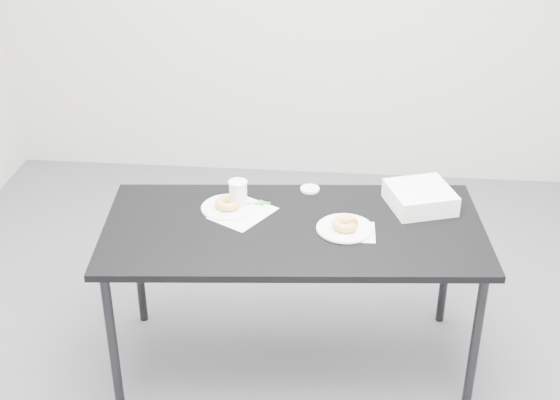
# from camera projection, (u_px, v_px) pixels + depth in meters

# --- Properties ---
(floor) EXTENTS (4.00, 4.00, 0.00)m
(floor) POSITION_uv_depth(u_px,v_px,m) (269.00, 355.00, 3.79)
(floor) COLOR #535359
(floor) RESTS_ON ground
(table) EXTENTS (1.72, 0.92, 0.75)m
(table) POSITION_uv_depth(u_px,v_px,m) (293.00, 237.00, 3.41)
(table) COLOR black
(table) RESTS_ON floor
(scorecard) EXTENTS (0.32, 0.33, 0.00)m
(scorecard) POSITION_uv_depth(u_px,v_px,m) (243.00, 213.00, 3.48)
(scorecard) COLOR white
(scorecard) RESTS_ON table
(logo_patch) EXTENTS (0.06, 0.06, 0.00)m
(logo_patch) POSITION_uv_depth(u_px,v_px,m) (261.00, 203.00, 3.56)
(logo_patch) COLOR green
(logo_patch) RESTS_ON scorecard
(pen) EXTENTS (0.12, 0.03, 0.01)m
(pen) POSITION_uv_depth(u_px,v_px,m) (257.00, 204.00, 3.55)
(pen) COLOR #0E9B67
(pen) RESTS_ON scorecard
(napkin) EXTENTS (0.18, 0.18, 0.00)m
(napkin) POSITION_uv_depth(u_px,v_px,m) (355.00, 232.00, 3.34)
(napkin) COLOR white
(napkin) RESTS_ON table
(plate_near) EXTENTS (0.25, 0.25, 0.01)m
(plate_near) POSITION_uv_depth(u_px,v_px,m) (345.00, 228.00, 3.35)
(plate_near) COLOR white
(plate_near) RESTS_ON napkin
(donut_near) EXTENTS (0.13, 0.13, 0.04)m
(donut_near) POSITION_uv_depth(u_px,v_px,m) (345.00, 224.00, 3.34)
(donut_near) COLOR #E28F47
(donut_near) RESTS_ON plate_near
(plate_far) EXTENTS (0.24, 0.24, 0.01)m
(plate_far) POSITION_uv_depth(u_px,v_px,m) (228.00, 207.00, 3.52)
(plate_far) COLOR white
(plate_far) RESTS_ON table
(donut_far) EXTENTS (0.12, 0.12, 0.04)m
(donut_far) POSITION_uv_depth(u_px,v_px,m) (228.00, 203.00, 3.51)
(donut_far) COLOR #E28F47
(donut_far) RESTS_ON plate_far
(coffee_cup) EXTENTS (0.08, 0.08, 0.12)m
(coffee_cup) POSITION_uv_depth(u_px,v_px,m) (238.00, 193.00, 3.52)
(coffee_cup) COLOR white
(coffee_cup) RESTS_ON table
(cup_lid) EXTENTS (0.09, 0.09, 0.01)m
(cup_lid) POSITION_uv_depth(u_px,v_px,m) (310.00, 189.00, 3.67)
(cup_lid) COLOR white
(cup_lid) RESTS_ON table
(bakery_box) EXTENTS (0.34, 0.34, 0.09)m
(bakery_box) POSITION_uv_depth(u_px,v_px,m) (420.00, 197.00, 3.52)
(bakery_box) COLOR white
(bakery_box) RESTS_ON table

